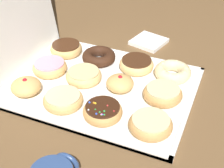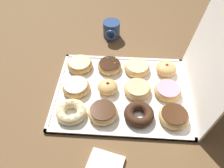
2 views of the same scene
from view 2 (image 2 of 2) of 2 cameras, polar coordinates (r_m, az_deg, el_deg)
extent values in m
plane|color=brown|center=(0.98, 2.62, -2.21)|extent=(3.00, 3.00, 0.00)
cube|color=white|center=(0.98, 2.63, -2.02)|extent=(0.43, 0.56, 0.01)
cube|color=white|center=(1.02, -13.01, -1.11)|extent=(0.43, 0.01, 0.01)
cube|color=white|center=(1.02, 18.25, -2.60)|extent=(0.43, 0.01, 0.01)
cube|color=white|center=(1.13, 3.00, 6.20)|extent=(0.01, 0.56, 0.01)
cube|color=white|center=(0.86, 2.14, -12.61)|extent=(0.01, 0.56, 0.01)
cube|color=white|center=(0.87, 24.80, 7.68)|extent=(0.43, 0.07, 0.50)
torus|color=tan|center=(1.07, -7.75, 4.74)|extent=(0.12, 0.12, 0.04)
cylinder|color=beige|center=(1.06, -7.84, 5.40)|extent=(0.10, 0.10, 0.01)
torus|color=tan|center=(0.98, -8.65, -0.82)|extent=(0.12, 0.12, 0.04)
cylinder|color=beige|center=(0.96, -8.77, -0.13)|extent=(0.10, 0.10, 0.01)
torus|color=beige|center=(0.90, -9.88, -6.79)|extent=(0.12, 0.12, 0.04)
sphere|color=beige|center=(0.87, -10.45, -8.57)|extent=(0.02, 0.02, 0.02)
sphere|color=beige|center=(0.87, -8.81, -8.27)|extent=(0.02, 0.02, 0.02)
sphere|color=beige|center=(0.88, -7.63, -7.25)|extent=(0.02, 0.02, 0.02)
sphere|color=beige|center=(0.89, -7.38, -5.93)|extent=(0.02, 0.02, 0.02)
sphere|color=beige|center=(0.91, -8.11, -4.84)|extent=(0.02, 0.02, 0.02)
sphere|color=beige|center=(0.92, -9.50, -4.36)|extent=(0.02, 0.02, 0.02)
sphere|color=beige|center=(0.92, -11.05, -4.65)|extent=(0.02, 0.02, 0.02)
sphere|color=beige|center=(0.91, -12.21, -5.59)|extent=(0.02, 0.02, 0.02)
sphere|color=beige|center=(0.90, -12.54, -6.88)|extent=(0.02, 0.02, 0.02)
sphere|color=beige|center=(0.88, -11.88, -8.02)|extent=(0.02, 0.02, 0.02)
torus|color=tan|center=(1.06, -0.44, 4.48)|extent=(0.11, 0.11, 0.04)
cylinder|color=#381E11|center=(1.05, -0.44, 5.14)|extent=(0.09, 0.09, 0.01)
sphere|color=blue|center=(1.07, -0.22, 6.60)|extent=(0.01, 0.01, 0.01)
sphere|color=green|center=(1.07, -1.36, 6.47)|extent=(0.00, 0.00, 0.00)
sphere|color=green|center=(1.06, -1.09, 6.00)|extent=(0.01, 0.01, 0.01)
sphere|color=orange|center=(1.04, 1.06, 5.13)|extent=(0.01, 0.01, 0.01)
sphere|color=red|center=(1.04, -1.10, 5.09)|extent=(0.00, 0.00, 0.00)
sphere|color=blue|center=(1.04, 1.71, 5.23)|extent=(0.01, 0.01, 0.01)
sphere|color=blue|center=(1.07, -1.13, 6.49)|extent=(0.00, 0.00, 0.00)
sphere|color=green|center=(1.07, -0.99, 6.59)|extent=(0.00, 0.00, 0.00)
sphere|color=pink|center=(1.07, -0.96, 6.55)|extent=(0.01, 0.01, 0.01)
sphere|color=yellow|center=(1.04, 0.80, 5.16)|extent=(0.01, 0.01, 0.01)
sphere|color=green|center=(1.06, -0.54, 6.27)|extent=(0.00, 0.00, 0.00)
sphere|color=white|center=(1.07, 1.18, 6.32)|extent=(0.01, 0.01, 0.01)
sphere|color=red|center=(1.05, -2.41, 5.68)|extent=(0.00, 0.00, 0.00)
sphere|color=green|center=(1.06, 0.28, 6.03)|extent=(0.00, 0.00, 0.00)
ellipsoid|color=tan|center=(0.96, -0.85, -0.75)|extent=(0.08, 0.08, 0.05)
sphere|color=#B21923|center=(0.95, -0.87, 0.11)|extent=(0.01, 0.01, 0.01)
torus|color=#E5B770|center=(0.89, -2.03, -7.07)|extent=(0.12, 0.12, 0.04)
cylinder|color=#472816|center=(0.87, -2.06, -6.40)|extent=(0.10, 0.10, 0.01)
torus|color=tan|center=(1.06, 6.39, 4.01)|extent=(0.12, 0.12, 0.03)
cylinder|color=beige|center=(1.05, 6.46, 4.63)|extent=(0.10, 0.10, 0.01)
torus|color=#E5B770|center=(0.97, 6.50, -1.31)|extent=(0.12, 0.12, 0.03)
cylinder|color=#EACC8C|center=(0.96, 6.58, -0.67)|extent=(0.10, 0.10, 0.01)
torus|color=#381E11|center=(0.89, 6.92, -7.41)|extent=(0.12, 0.12, 0.04)
ellipsoid|color=tan|center=(1.07, 13.45, 3.68)|extent=(0.09, 0.09, 0.05)
sphere|color=#B21923|center=(1.05, 13.65, 4.54)|extent=(0.01, 0.01, 0.01)
torus|color=tan|center=(0.98, 13.82, -1.59)|extent=(0.11, 0.11, 0.04)
cylinder|color=pink|center=(0.97, 13.99, -0.94)|extent=(0.10, 0.10, 0.01)
torus|color=tan|center=(0.91, 15.27, -7.80)|extent=(0.12, 0.12, 0.04)
cylinder|color=#472816|center=(0.89, 15.49, -7.17)|extent=(0.10, 0.10, 0.01)
cylinder|color=navy|center=(1.26, 0.05, 13.41)|extent=(0.09, 0.09, 0.09)
cylinder|color=black|center=(1.24, 0.05, 14.82)|extent=(0.08, 0.08, 0.01)
torus|color=navy|center=(1.21, -0.14, 12.01)|extent=(0.01, 0.06, 0.06)
camera|label=1|loc=(1.42, -13.49, 40.84)|focal=51.45mm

